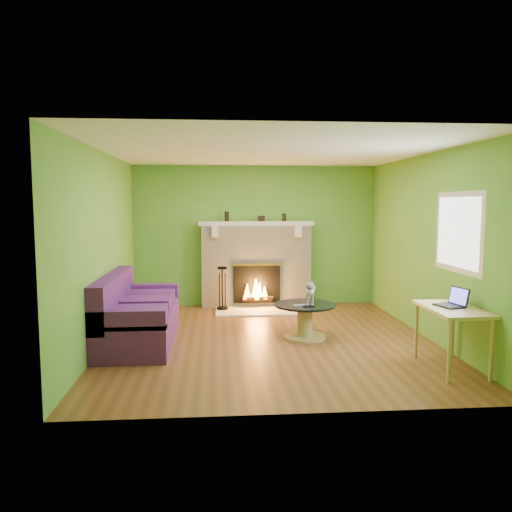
{
  "coord_description": "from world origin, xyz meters",
  "views": [
    {
      "loc": [
        -0.73,
        -6.81,
        1.9
      ],
      "look_at": [
        -0.15,
        0.4,
        1.14
      ],
      "focal_mm": 35.0,
      "sensor_mm": 36.0,
      "label": 1
    }
  ],
  "objects_px": {
    "coffee_table": "(305,318)",
    "cat": "(310,291)",
    "sofa": "(135,316)",
    "desk": "(452,315)"
  },
  "relations": [
    {
      "from": "sofa",
      "to": "coffee_table",
      "type": "height_order",
      "value": "sofa"
    },
    {
      "from": "coffee_table",
      "to": "cat",
      "type": "relative_size",
      "value": 1.54
    },
    {
      "from": "desk",
      "to": "cat",
      "type": "bearing_deg",
      "value": 131.89
    },
    {
      "from": "coffee_table",
      "to": "sofa",
      "type": "bearing_deg",
      "value": -179.44
    },
    {
      "from": "coffee_table",
      "to": "cat",
      "type": "bearing_deg",
      "value": 32.01
    },
    {
      "from": "coffee_table",
      "to": "desk",
      "type": "height_order",
      "value": "desk"
    },
    {
      "from": "sofa",
      "to": "cat",
      "type": "distance_m",
      "value": 2.47
    },
    {
      "from": "sofa",
      "to": "desk",
      "type": "relative_size",
      "value": 2.14
    },
    {
      "from": "sofa",
      "to": "coffee_table",
      "type": "relative_size",
      "value": 2.42
    },
    {
      "from": "coffee_table",
      "to": "cat",
      "type": "height_order",
      "value": "cat"
    }
  ]
}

